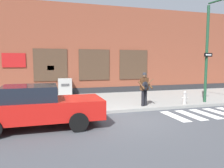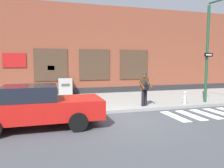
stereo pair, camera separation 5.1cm
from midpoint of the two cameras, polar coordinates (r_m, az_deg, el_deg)
ground_plane at (r=9.05m, az=4.81°, el=-9.33°), size 160.00×160.00×0.00m
sidewalk at (r=12.88m, az=-1.80°, el=-4.45°), size 28.00×5.69×0.14m
building_backdrop at (r=17.42m, az=-5.84°, el=8.34°), size 28.00×4.06×6.29m
crosswalk at (r=11.38m, az=26.48°, el=-6.75°), size 5.20×1.90×0.01m
red_car at (r=8.30m, az=-19.07°, el=-5.57°), size 4.60×1.99×1.53m
busker at (r=11.05m, az=8.64°, el=-0.84°), size 0.76×0.61×1.69m
utility_box at (r=14.80m, az=-12.01°, el=-0.76°), size 0.87×0.68×1.12m
fire_hydrant at (r=12.09m, az=18.62°, el=-3.43°), size 0.38×0.20×0.70m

